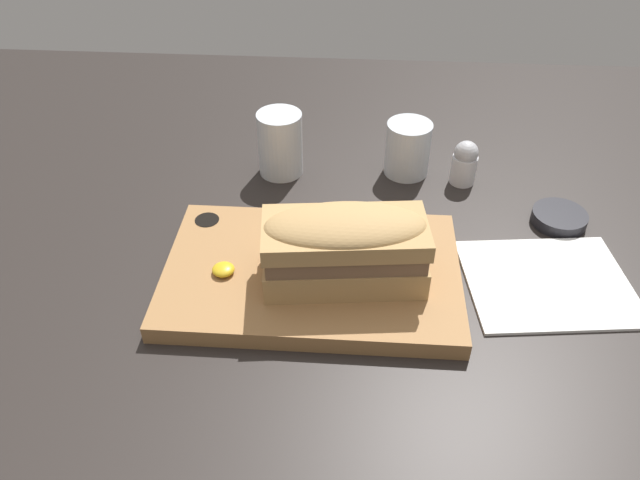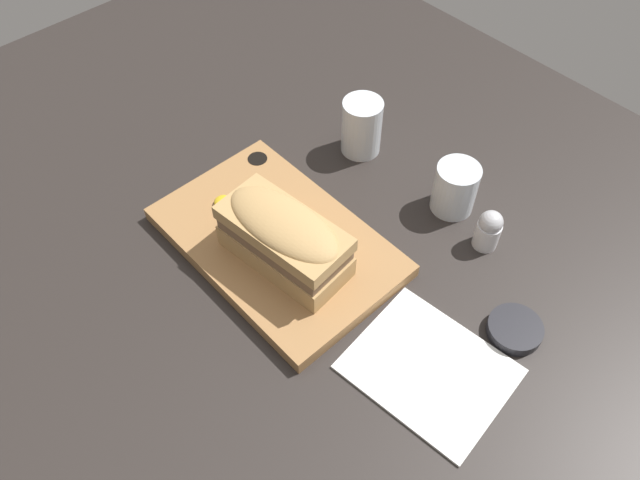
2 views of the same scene
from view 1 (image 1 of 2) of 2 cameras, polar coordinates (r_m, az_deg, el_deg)
dining_table at (r=75.49cm, az=-1.74°, el=-3.53°), size 143.58×126.02×2.00cm
serving_board at (r=73.05cm, az=-0.78°, el=-3.05°), size 34.19×21.98×2.25cm
sandwich at (r=67.88cm, az=2.27°, el=-0.44°), size 18.66×10.24×8.83cm
mustard_dollop at (r=71.97cm, az=-8.83°, el=-2.68°), size 2.57×2.57×1.03cm
water_glass at (r=90.35cm, az=-3.64°, el=8.45°), size 6.39×6.39×9.33cm
wine_glass at (r=91.26cm, az=8.00°, el=8.04°), size 6.44×6.44×7.84cm
napkin at (r=77.59cm, az=20.16°, el=-3.90°), size 20.50×17.60×0.40cm
salt_shaker at (r=90.56cm, az=13.08°, el=6.92°), size 3.55×3.55×6.53cm
condiment_dish at (r=87.57cm, az=21.02°, el=1.90°), size 7.10×7.10×1.59cm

